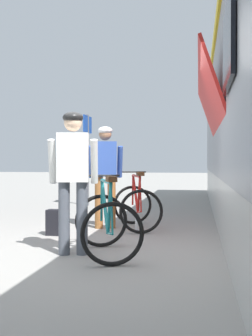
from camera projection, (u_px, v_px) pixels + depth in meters
name	position (u px, v px, depth m)	size (l,w,h in m)	color
ground_plane	(101.00, 254.00, 4.96)	(80.00, 80.00, 0.00)	gray
cyclist_near_in_blue	(105.00, 167.00, 6.93)	(0.66, 0.42, 1.76)	#935B2D
cyclist_far_in_white	(73.00, 169.00, 4.93)	(0.65, 0.39, 1.76)	#4C515B
bicycle_near_red	(137.00, 205.00, 6.88)	(0.99, 1.23, 0.99)	black
bicycle_far_teal	(106.00, 223.00, 4.87)	(1.04, 1.25, 0.99)	black
backpack_on_platform	(56.00, 222.00, 6.27)	(0.28, 0.18, 0.40)	black
water_bottle_near_the_bikes	(137.00, 226.00, 6.61)	(0.07, 0.07, 0.19)	silver
platform_sign_post	(88.00, 144.00, 10.59)	(0.08, 0.70, 2.40)	#595B60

